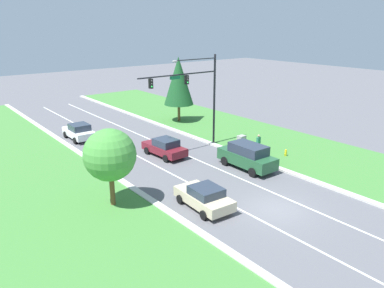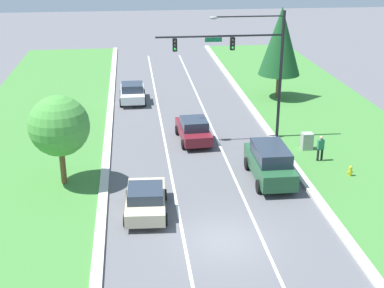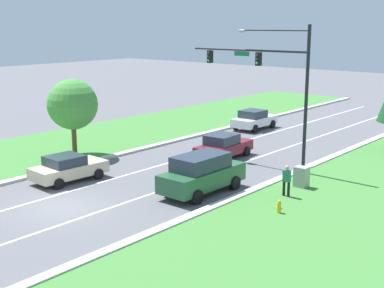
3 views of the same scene
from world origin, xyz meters
name	(u,v)px [view 2 (image 2 of 3)]	position (x,y,z in m)	size (l,w,h in m)	color
ground_plane	(223,240)	(0.00, 0.00, 0.00)	(160.00, 160.00, 0.00)	#5B5B60
curb_strip_right	(341,231)	(5.65, 0.00, 0.07)	(0.50, 90.00, 0.15)	beige
curb_strip_left	(99,247)	(-5.65, 0.00, 0.07)	(0.50, 90.00, 0.15)	beige
lane_stripe_inner_left	(184,243)	(-1.80, 0.00, 0.00)	(0.14, 81.00, 0.01)	white
lane_stripe_inner_right	(261,238)	(1.80, 0.00, 0.00)	(0.14, 81.00, 0.01)	white
traffic_signal_mast	(247,56)	(3.68, 12.80, 5.73)	(8.36, 0.41, 8.62)	black
white_sedan	(132,92)	(-3.83, 22.37, 0.82)	(2.14, 4.30, 1.63)	white
forest_suv	(270,162)	(3.72, 6.13, 1.08)	(2.18, 5.10, 2.08)	#235633
burgundy_sedan	(194,130)	(0.15, 12.76, 0.81)	(2.23, 4.58, 1.63)	maroon
champagne_sedan	(146,200)	(-3.42, 3.00, 0.75)	(2.30, 4.32, 1.49)	beige
utility_cabinet	(307,142)	(7.27, 10.25, 0.59)	(0.70, 0.60, 1.18)	#9E9E99
pedestrian	(321,148)	(7.47, 8.32, 0.94)	(0.40, 0.25, 1.69)	black
fire_hydrant	(350,171)	(8.47, 5.95, 0.34)	(0.34, 0.20, 0.70)	gold
conifer_near_right_tree	(281,41)	(8.49, 21.98, 4.90)	(3.49, 3.49, 7.70)	brown
oak_near_left_tree	(59,126)	(-7.87, 6.91, 3.46)	(3.33, 3.33, 5.14)	brown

